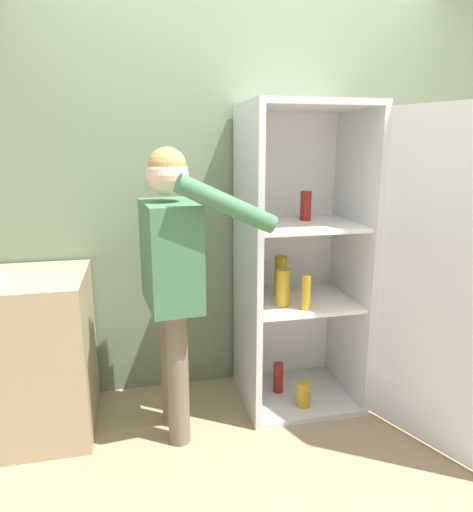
{
  "coord_description": "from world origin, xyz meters",
  "views": [
    {
      "loc": [
        -0.64,
        -1.86,
        1.56
      ],
      "look_at": [
        -0.1,
        0.63,
        0.94
      ],
      "focal_mm": 32.0,
      "sensor_mm": 36.0,
      "label": 1
    }
  ],
  "objects": [
    {
      "name": "ground_plane",
      "position": [
        0.0,
        0.0,
        0.0
      ],
      "size": [
        12.0,
        12.0,
        0.0
      ],
      "primitive_type": "plane",
      "color": "tan"
    },
    {
      "name": "wall_back",
      "position": [
        0.0,
        0.98,
        1.27
      ],
      "size": [
        7.0,
        0.06,
        2.55
      ],
      "color": "gray",
      "rests_on": "ground_plane"
    },
    {
      "name": "refrigerator",
      "position": [
        0.41,
        0.53,
        0.89
      ],
      "size": [
        1.0,
        1.24,
        1.79
      ],
      "color": "silver",
      "rests_on": "ground_plane"
    },
    {
      "name": "person",
      "position": [
        -0.48,
        0.42,
        0.97
      ],
      "size": [
        0.65,
        0.59,
        1.56
      ],
      "color": "#726656",
      "rests_on": "ground_plane"
    },
    {
      "name": "counter",
      "position": [
        -1.3,
        0.62,
        0.45
      ],
      "size": [
        0.74,
        0.62,
        0.89
      ],
      "color": "tan",
      "rests_on": "ground_plane"
    }
  ]
}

